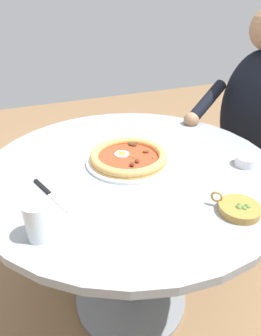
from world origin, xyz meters
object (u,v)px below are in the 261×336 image
(pizza_on_plate, at_px, (129,157))
(olive_pan, at_px, (239,208))
(steak_knife, at_px, (46,190))
(cafe_chair_diner, at_px, (261,141))
(diner_person, at_px, (244,151))
(dining_table, at_px, (131,200))
(ramekin_capers, at_px, (247,160))
(water_glass, at_px, (39,222))

(pizza_on_plate, height_order, olive_pan, olive_pan)
(steak_knife, height_order, cafe_chair_diner, cafe_chair_diner)
(cafe_chair_diner, bearing_deg, steak_knife, -75.55)
(diner_person, bearing_deg, steak_knife, -75.68)
(dining_table, height_order, olive_pan, olive_pan)
(olive_pan, height_order, diner_person, diner_person)
(pizza_on_plate, relative_size, diner_person, 0.25)
(ramekin_capers, distance_m, diner_person, 0.55)
(dining_table, relative_size, olive_pan, 8.44)
(diner_person, bearing_deg, cafe_chair_diner, 105.36)
(water_glass, relative_size, steak_knife, 0.51)
(ramekin_capers, distance_m, cafe_chair_diner, 0.67)
(olive_pan, xyz_separation_m, cafe_chair_diner, (-0.60, 0.69, -0.19))
(steak_knife, distance_m, ramekin_capers, 0.68)
(steak_knife, bearing_deg, water_glass, -11.81)
(water_glass, bearing_deg, pizza_on_plate, 127.62)
(water_glass, relative_size, diner_person, 0.08)
(pizza_on_plate, relative_size, ramekin_capers, 3.95)
(steak_knife, distance_m, olive_pan, 0.56)
(pizza_on_plate, height_order, steak_knife, pizza_on_plate)
(steak_knife, bearing_deg, dining_table, 99.92)
(pizza_on_plate, height_order, water_glass, water_glass)
(dining_table, xyz_separation_m, water_glass, (0.24, -0.34, 0.20))
(diner_person, bearing_deg, ramekin_capers, -44.08)
(ramekin_capers, relative_size, cafe_chair_diner, 0.08)
(dining_table, relative_size, pizza_on_plate, 3.42)
(dining_table, distance_m, pizza_on_plate, 0.18)
(steak_knife, relative_size, diner_person, 0.17)
(dining_table, bearing_deg, olive_pan, 26.03)
(ramekin_capers, height_order, cafe_chair_diner, cafe_chair_diner)
(dining_table, bearing_deg, steak_knife, -80.08)
(dining_table, height_order, diner_person, diner_person)
(water_glass, distance_m, diner_person, 1.18)
(cafe_chair_diner, bearing_deg, diner_person, -74.64)
(pizza_on_plate, distance_m, water_glass, 0.43)
(dining_table, bearing_deg, ramekin_capers, 67.09)
(diner_person, xyz_separation_m, cafe_chair_diner, (-0.04, 0.14, 0.02))
(cafe_chair_diner, bearing_deg, water_glass, -67.82)
(pizza_on_plate, bearing_deg, ramekin_capers, 64.38)
(water_glass, relative_size, cafe_chair_diner, 0.11)
(dining_table, distance_m, olive_pan, 0.43)
(pizza_on_plate, xyz_separation_m, diner_person, (-0.19, 0.72, -0.21))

